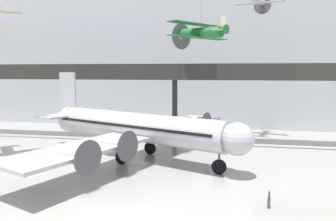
# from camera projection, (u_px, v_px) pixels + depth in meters

# --- Properties ---
(hangar_back_wall) EXTENTS (140.00, 3.00, 26.97)m
(hangar_back_wall) POSITION_uv_depth(u_px,v_px,m) (186.00, 43.00, 52.61)
(hangar_back_wall) COLOR silver
(hangar_back_wall) RESTS_ON ground
(mezzanine_walkway) EXTENTS (110.00, 3.20, 9.94)m
(mezzanine_walkway) POSITION_uv_depth(u_px,v_px,m) (174.00, 77.00, 41.83)
(mezzanine_walkway) COLOR #2D2B28
(mezzanine_walkway) RESTS_ON ground
(airliner_silver_main) EXTENTS (24.43, 28.66, 8.90)m
(airliner_silver_main) POSITION_uv_depth(u_px,v_px,m) (134.00, 127.00, 33.75)
(airliner_silver_main) COLOR #B7BABF
(airliner_silver_main) RESTS_ON ground
(suspended_plane_green_biplane) EXTENTS (7.23, 7.74, 11.08)m
(suspended_plane_green_biplane) POSITION_uv_depth(u_px,v_px,m) (201.00, 33.00, 37.08)
(suspended_plane_green_biplane) COLOR #1E6B33
(suspended_plane_silver_racer) EXTENTS (6.48, 5.44, 6.16)m
(suspended_plane_silver_racer) POSITION_uv_depth(u_px,v_px,m) (259.00, 1.00, 42.31)
(suspended_plane_silver_racer) COLOR silver
(info_sign_pedestal) EXTENTS (0.25, 0.76, 1.24)m
(info_sign_pedestal) POSITION_uv_depth(u_px,v_px,m) (269.00, 201.00, 21.73)
(info_sign_pedestal) COLOR #4C4C51
(info_sign_pedestal) RESTS_ON ground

